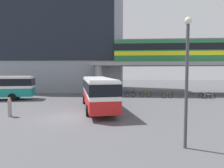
% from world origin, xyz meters
% --- Properties ---
extents(ground_plane, '(120.00, 120.00, 0.00)m').
position_xyz_m(ground_plane, '(0.00, 10.00, 0.00)').
color(ground_plane, '#515156').
extents(station_building, '(23.44, 14.95, 21.25)m').
position_xyz_m(station_building, '(-7.80, 25.11, 10.63)').
color(station_building, gray).
rests_on(station_building, ground_plane).
extents(elevated_platform, '(30.88, 7.34, 5.39)m').
position_xyz_m(elevated_platform, '(14.61, 18.39, 4.69)').
color(elevated_platform, gray).
rests_on(elevated_platform, ground_plane).
extents(train, '(20.56, 2.96, 3.84)m').
position_xyz_m(train, '(13.10, 18.39, 7.35)').
color(train, '#26723F').
rests_on(train, elevated_platform).
extents(bus_main, '(5.28, 11.32, 3.22)m').
position_xyz_m(bus_main, '(1.98, 3.77, 1.99)').
color(bus_main, red).
rests_on(bus_main, ground_plane).
extents(bicycle_silver, '(1.75, 0.51, 1.04)m').
position_xyz_m(bicycle_silver, '(16.44, 12.35, 0.36)').
color(bicycle_silver, black).
rests_on(bicycle_silver, ground_plane).
extents(bicycle_brown, '(1.76, 0.44, 1.04)m').
position_xyz_m(bicycle_brown, '(10.78, 12.68, 0.36)').
color(bicycle_brown, black).
rests_on(bicycle_brown, ground_plane).
extents(bicycle_green, '(1.79, 0.18, 1.04)m').
position_xyz_m(bicycle_green, '(16.43, 13.67, 0.36)').
color(bicycle_green, black).
rests_on(bicycle_green, ground_plane).
extents(bicycle_orange, '(1.78, 0.33, 1.04)m').
position_xyz_m(bicycle_orange, '(7.79, 14.15, 0.36)').
color(bicycle_orange, black).
rests_on(bicycle_orange, ground_plane).
extents(bicycle_black, '(1.68, 0.72, 1.04)m').
position_xyz_m(bicycle_black, '(5.44, 13.71, 0.36)').
color(bicycle_black, black).
rests_on(bicycle_black, ground_plane).
extents(pedestrian_at_kerb, '(0.40, 0.47, 1.67)m').
position_xyz_m(pedestrian_at_kerb, '(-5.09, -0.23, 0.78)').
color(pedestrian_at_kerb, gray).
rests_on(pedestrian_at_kerb, ground_plane).
extents(lamp_post, '(0.36, 0.36, 6.59)m').
position_xyz_m(lamp_post, '(7.97, -6.26, 3.87)').
color(lamp_post, '#3F3F44').
rests_on(lamp_post, ground_plane).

